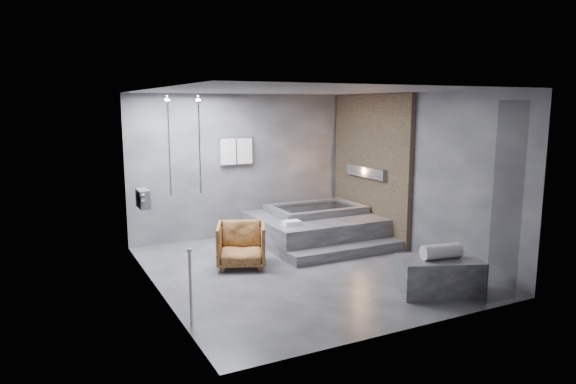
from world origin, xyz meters
TOP-DOWN VIEW (x-y plane):
  - room at (0.40, 0.24)m, footprint 5.00×5.04m
  - tub_deck at (1.05, 1.45)m, footprint 2.20×2.00m
  - tub_step at (1.05, 0.27)m, footprint 2.20×0.36m
  - concrete_bench at (1.20, -1.78)m, footprint 1.26×0.98m
  - driftwood_chair at (-0.79, 0.60)m, footprint 1.01×1.02m
  - rolled_towel at (1.22, -1.78)m, footprint 0.59×0.30m
  - deck_towel at (0.29, 0.92)m, footprint 0.31×0.23m

SIDE VIEW (x-z plane):
  - tub_step at x=1.05m, z-range 0.00..0.18m
  - tub_deck at x=1.05m, z-range 0.00..0.50m
  - concrete_bench at x=1.20m, z-range 0.00..0.50m
  - driftwood_chair at x=-0.79m, z-range 0.00..0.71m
  - deck_towel at x=0.29m, z-range 0.50..0.58m
  - rolled_towel at x=1.22m, z-range 0.50..0.70m
  - room at x=0.40m, z-range 0.32..3.14m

